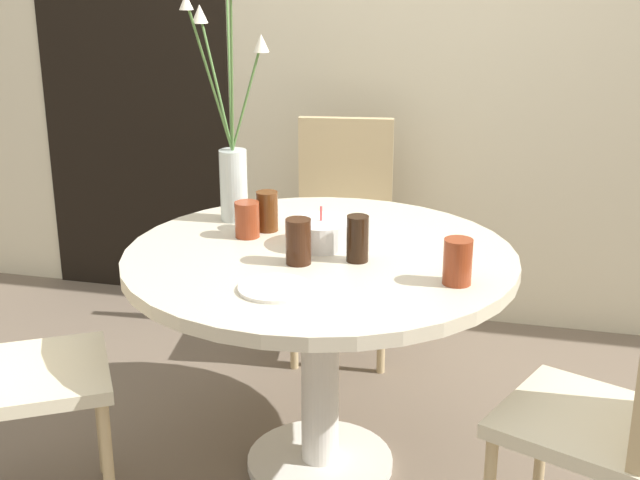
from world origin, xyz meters
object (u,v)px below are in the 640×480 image
Objects in this scene: flower_vase at (231,143)px; chair_far_back at (3,353)px; side_plate at (275,288)px; drink_glass_2 at (358,239)px; drink_glass_1 at (298,241)px; chair_right_flank at (343,222)px; chair_near_front at (619,404)px; drink_glass_4 at (267,211)px; drink_glass_0 at (458,262)px; birthday_cake at (321,233)px; drink_glass_3 at (247,220)px.

chair_far_back is at bearing -121.35° from flower_vase.
drink_glass_2 reaches higher than side_plate.
chair_right_flank is at bearing 95.07° from drink_glass_1.
drink_glass_4 is at bearing -93.37° from chair_near_front.
drink_glass_1 is at bearing 173.99° from drink_glass_0.
birthday_cake is 1.44× the size of drink_glass_1.
chair_right_flank is 4.90× the size of birthday_cake.
drink_glass_1 is at bearing -94.54° from chair_far_back.
drink_glass_2 is (-0.72, 0.31, 0.27)m from chair_near_front.
chair_right_flank is at bearing 104.73° from drink_glass_2.
drink_glass_4 reaches higher than drink_glass_3.
birthday_cake is at bearing -5.70° from drink_glass_3.
birthday_cake is 0.25× the size of flower_vase.
chair_right_flank reaches higher than drink_glass_1.
drink_glass_2 is at bearing -31.39° from drink_glass_4.
drink_glass_3 is (-1.10, 0.44, 0.25)m from chair_near_front.
drink_glass_0 is at bearing -26.70° from flower_vase.
flower_vase is (-0.23, -0.67, 0.46)m from chair_right_flank.
side_plate is 0.49m from drink_glass_0.
flower_vase reaches higher than drink_glass_4.
drink_glass_1 is 0.29m from drink_glass_3.
chair_far_back reaches higher than side_plate.
chair_far_back is 0.78m from side_plate.
drink_glass_0 is (-0.43, 0.20, 0.26)m from chair_near_front.
drink_glass_1 is 0.32m from drink_glass_4.
flower_vase is 6.16× the size of drink_glass_0.
side_plate is at bearing -121.77° from drink_glass_2.
chair_right_flank is 1.59m from chair_near_front.
chair_far_back is at bearing -123.60° from chair_right_flank.
drink_glass_1 reaches higher than drink_glass_4.
birthday_cake is (0.77, 0.53, 0.24)m from chair_far_back.
chair_near_front is 7.34× the size of drink_glass_4.
flower_vase is (-0.34, 0.18, 0.22)m from birthday_cake.
drink_glass_2 is (0.25, -0.95, 0.27)m from chair_right_flank.
drink_glass_4 is (0.04, 0.08, 0.01)m from drink_glass_3.
chair_right_flank is 8.32× the size of drink_glass_3.
drink_glass_2 is at bearing -30.54° from flower_vase.
drink_glass_1 is at bearing -159.48° from drink_glass_2.
drink_glass_1 is at bearing -47.16° from flower_vase.
drink_glass_4 is (-0.09, -0.74, 0.26)m from chair_right_flank.
flower_vase is at bearing -93.66° from chair_near_front.
drink_glass_1 is at bearing -99.17° from birthday_cake.
chair_far_back is at bearing -165.06° from drink_glass_0.
chair_far_back is 0.87m from drink_glass_1.
chair_far_back is 1.04m from drink_glass_2.
drink_glass_3 is 0.09m from drink_glass_4.
chair_near_front reaches higher than drink_glass_1.
chair_near_front is 1.21m from drink_glass_4.
chair_near_front is at bearing -15.90° from drink_glass_1.
chair_far_back is (-0.66, -1.38, 0.00)m from chair_right_flank.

